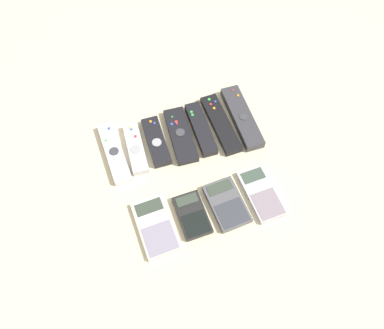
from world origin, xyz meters
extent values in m
plane|color=beige|center=(0.00, 0.00, 0.00)|extent=(3.00, 3.00, 0.00)
cube|color=silver|center=(-0.19, 0.14, 0.01)|extent=(0.06, 0.20, 0.02)
cylinder|color=#38383D|center=(-0.19, 0.14, 0.02)|extent=(0.03, 0.03, 0.00)
cylinder|color=blue|center=(-0.19, 0.21, 0.02)|extent=(0.01, 0.01, 0.00)
cylinder|color=green|center=(-0.21, 0.18, 0.02)|extent=(0.01, 0.01, 0.00)
cylinder|color=silver|center=(-0.20, 0.17, 0.02)|extent=(0.01, 0.01, 0.00)
cylinder|color=silver|center=(-0.20, 0.18, 0.02)|extent=(0.01, 0.01, 0.00)
cube|color=#B7B7BC|center=(-0.13, 0.13, 0.01)|extent=(0.05, 0.16, 0.02)
cylinder|color=#99999E|center=(-0.13, 0.12, 0.02)|extent=(0.03, 0.03, 0.00)
cylinder|color=red|center=(-0.12, 0.17, 0.02)|extent=(0.01, 0.01, 0.00)
cylinder|color=blue|center=(-0.13, 0.19, 0.02)|extent=(0.01, 0.01, 0.00)
cylinder|color=yellow|center=(-0.13, 0.20, 0.02)|extent=(0.01, 0.01, 0.00)
cube|color=black|center=(-0.07, 0.14, 0.01)|extent=(0.05, 0.16, 0.02)
cylinder|color=#99999E|center=(-0.07, 0.13, 0.02)|extent=(0.03, 0.03, 0.00)
cylinder|color=orange|center=(-0.07, 0.20, 0.02)|extent=(0.01, 0.01, 0.00)
cylinder|color=blue|center=(-0.06, 0.19, 0.02)|extent=(0.01, 0.01, 0.00)
cube|color=black|center=(0.00, 0.14, 0.01)|extent=(0.07, 0.19, 0.02)
cylinder|color=#38383D|center=(0.00, 0.14, 0.02)|extent=(0.03, 0.03, 0.00)
cylinder|color=green|center=(-0.01, 0.20, 0.02)|extent=(0.01, 0.01, 0.00)
cylinder|color=blue|center=(-0.01, 0.17, 0.02)|extent=(0.01, 0.01, 0.00)
cylinder|color=red|center=(0.00, 0.17, 0.02)|extent=(0.01, 0.01, 0.00)
cylinder|color=red|center=(0.00, 0.18, 0.02)|extent=(0.01, 0.01, 0.00)
cube|color=black|center=(0.06, 0.14, 0.01)|extent=(0.05, 0.18, 0.03)
cylinder|color=green|center=(0.05, 0.18, 0.03)|extent=(0.01, 0.01, 0.00)
cylinder|color=green|center=(0.05, 0.19, 0.03)|extent=(0.01, 0.01, 0.00)
cube|color=black|center=(0.12, 0.14, 0.01)|extent=(0.06, 0.21, 0.02)
cylinder|color=blue|center=(0.13, 0.21, 0.02)|extent=(0.01, 0.01, 0.00)
cylinder|color=green|center=(0.12, 0.23, 0.02)|extent=(0.01, 0.01, 0.00)
cylinder|color=red|center=(0.12, 0.21, 0.02)|extent=(0.01, 0.01, 0.00)
cylinder|color=orange|center=(0.12, 0.19, 0.02)|extent=(0.01, 0.01, 0.00)
cube|color=#333338|center=(0.19, 0.14, 0.01)|extent=(0.06, 0.22, 0.03)
cylinder|color=#38383D|center=(0.19, 0.13, 0.03)|extent=(0.02, 0.02, 0.00)
cylinder|color=red|center=(0.20, 0.23, 0.03)|extent=(0.01, 0.01, 0.00)
cylinder|color=orange|center=(0.20, 0.21, 0.03)|extent=(0.01, 0.01, 0.00)
cube|color=beige|center=(-0.14, -0.10, 0.01)|extent=(0.09, 0.16, 0.01)
cube|color=#333D33|center=(-0.14, -0.05, 0.01)|extent=(0.07, 0.04, 0.00)
cube|color=gray|center=(-0.14, -0.14, 0.01)|extent=(0.08, 0.08, 0.00)
cube|color=black|center=(-0.05, -0.11, 0.01)|extent=(0.07, 0.12, 0.02)
cube|color=#333D33|center=(-0.05, -0.06, 0.02)|extent=(0.06, 0.03, 0.00)
cube|color=black|center=(-0.04, -0.13, 0.02)|extent=(0.06, 0.06, 0.00)
cube|color=#4C4C51|center=(0.05, -0.10, 0.01)|extent=(0.09, 0.14, 0.02)
cube|color=#333D33|center=(0.05, -0.06, 0.02)|extent=(0.07, 0.03, 0.00)
cube|color=#33353D|center=(0.05, -0.13, 0.02)|extent=(0.08, 0.07, 0.00)
cube|color=#B2B2B7|center=(0.15, -0.10, 0.01)|extent=(0.08, 0.16, 0.01)
cube|color=#38473D|center=(0.15, -0.05, 0.02)|extent=(0.06, 0.04, 0.00)
cube|color=gray|center=(0.15, -0.14, 0.01)|extent=(0.07, 0.08, 0.00)
camera|label=1|loc=(-0.15, -0.44, 0.91)|focal=35.00mm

